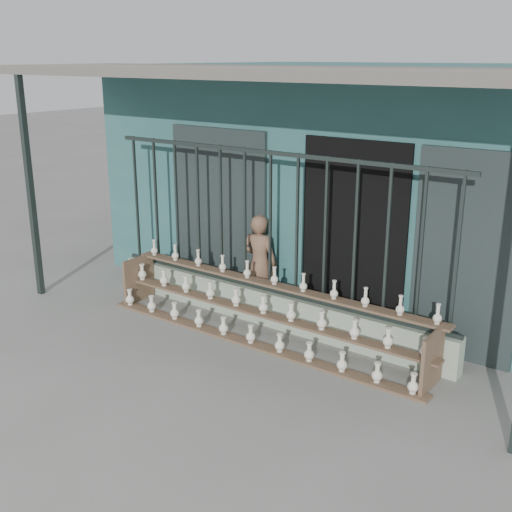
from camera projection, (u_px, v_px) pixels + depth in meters
The scene contains 6 objects.
ground at pixel (205, 361), 7.32m from camera, with size 60.00×60.00×0.00m, color slate.
workshop_building at pixel (377, 169), 10.10m from camera, with size 7.40×6.60×3.21m.
parapet_wall at pixel (270, 308), 8.26m from camera, with size 5.00×0.20×0.45m, color #9CAD94.
security_fence at pixel (270, 223), 7.92m from camera, with size 5.00×0.04×1.80m.
shelf_rack at pixel (262, 311), 7.80m from camera, with size 4.50×0.68×0.85m.
elderly_woman at pixel (259, 263), 8.57m from camera, with size 0.49×0.32×1.35m, color brown.
Camera 1 is at (4.38, -5.01, 3.34)m, focal length 45.00 mm.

